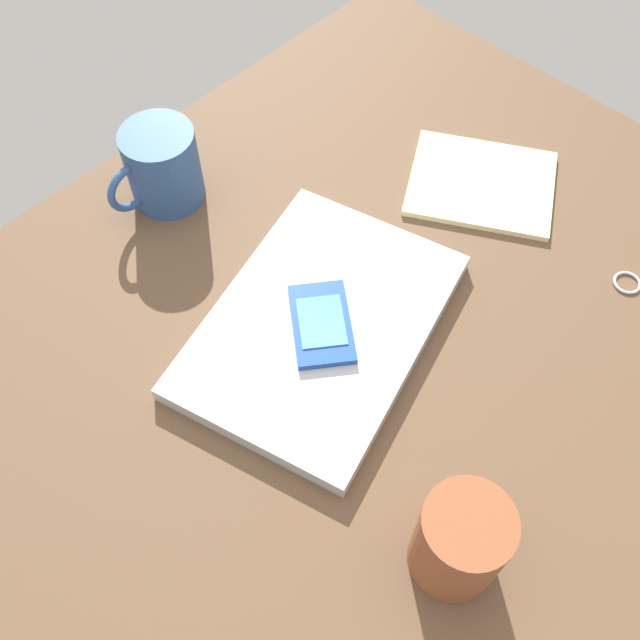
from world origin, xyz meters
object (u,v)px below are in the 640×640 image
at_px(cell_phone_on_laptop, 321,324).
at_px(pen_cup, 460,542).
at_px(laptop_closed, 320,325).
at_px(notepad, 481,183).
at_px(coffee_mug, 162,167).
at_px(key_ring, 627,283).

xyz_separation_m(cell_phone_on_laptop, pen_cup, (0.09, 0.25, 0.03)).
xyz_separation_m(laptop_closed, pen_cup, (0.10, 0.25, 0.04)).
xyz_separation_m(notepad, coffee_mug, (0.28, -0.27, 0.04)).
bearing_deg(notepad, laptop_closed, -29.61).
xyz_separation_m(laptop_closed, notepad, (-0.29, -0.00, -0.01)).
xyz_separation_m(cell_phone_on_laptop, coffee_mug, (-0.02, -0.27, 0.02)).
height_order(cell_phone_on_laptop, key_ring, cell_phone_on_laptop).
bearing_deg(laptop_closed, key_ring, 128.54).
bearing_deg(notepad, coffee_mug, -73.89).
relative_size(notepad, coffee_mug, 1.42).
xyz_separation_m(pen_cup, key_ring, (-0.38, -0.04, -0.05)).
relative_size(cell_phone_on_laptop, coffee_mug, 0.95).
bearing_deg(cell_phone_on_laptop, coffee_mug, -93.62).
height_order(laptop_closed, notepad, laptop_closed).
distance_m(laptop_closed, notepad, 0.29).
bearing_deg(coffee_mug, laptop_closed, 87.23).
relative_size(pen_cup, notepad, 0.63).
relative_size(laptop_closed, notepad, 1.77).
relative_size(cell_phone_on_laptop, notepad, 0.67).
bearing_deg(notepad, pen_cup, 3.49).
xyz_separation_m(laptop_closed, key_ring, (-0.28, 0.21, -0.01)).
xyz_separation_m(laptop_closed, coffee_mug, (-0.01, -0.27, 0.04)).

